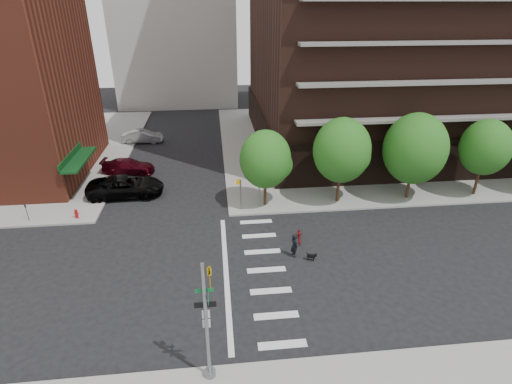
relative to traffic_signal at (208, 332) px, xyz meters
The scene contains 17 objects.
ground 7.98m from the traffic_signal, 86.42° to the left, with size 120.00×120.00×0.00m, color black.
sidewalk_ne 37.51m from the traffic_signal, 55.92° to the left, with size 39.00×33.00×0.15m, color gray.
crosswalk 8.40m from the traffic_signal, 70.35° to the left, with size 3.85×13.00×0.01m.
tree_a 16.66m from the traffic_signal, 74.39° to the left, with size 4.00×4.00×5.90m.
tree_b 19.20m from the traffic_signal, 56.79° to the left, with size 4.50×4.50×6.65m.
tree_c 23.02m from the traffic_signal, 44.16° to the left, with size 5.00×5.00×6.80m.
tree_d 27.63m from the traffic_signal, 35.44° to the left, with size 4.00×4.00×6.20m.
traffic_signal is the anchor object (origin of this frame).
pedestrian_signal 15.69m from the traffic_signal, 79.76° to the left, with size 2.18×0.67×2.60m.
fire_hydrant 18.42m from the traffic_signal, 123.26° to the left, with size 0.24×0.24×0.73m.
parking_meter 20.49m from the traffic_signal, 131.50° to the left, with size 0.10×0.08×1.32m.
parked_car_black 20.44m from the traffic_signal, 110.21° to the left, with size 6.28×2.90×1.75m, color black.
parked_car_maroon 25.46m from the traffic_signal, 107.73° to the left, with size 4.90×1.99×1.42m, color #400610.
parked_car_silver 34.38m from the traffic_signal, 103.02° to the left, with size 4.60×1.60×1.52m, color gray.
scooter 12.49m from the traffic_signal, 59.79° to the left, with size 0.56×1.60×0.84m, color #970B0C.
dog_walker 10.52m from the traffic_signal, 58.28° to the left, with size 0.39×0.60×1.63m, color black.
dog 10.71m from the traffic_signal, 51.65° to the left, with size 0.63×0.38×0.53m.
Camera 1 is at (0.19, -20.00, 15.09)m, focal length 28.00 mm.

